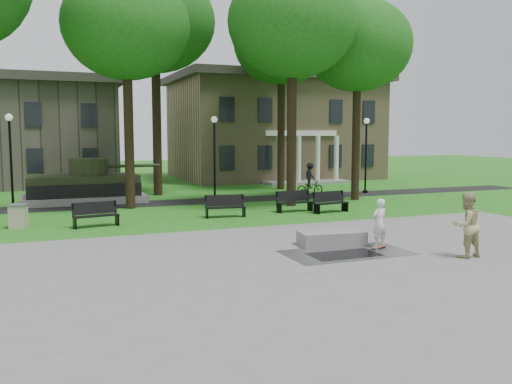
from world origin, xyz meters
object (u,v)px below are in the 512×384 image
Objects in this scene: concrete_block at (332,238)px; cyclist at (310,181)px; park_bench_0 at (96,214)px; trash_bin at (18,216)px; skateboarder at (379,223)px; friend_watching at (466,225)px.

cyclist is (6.39, 14.02, 0.56)m from concrete_block.
park_bench_0 is (-7.05, 6.76, 0.28)m from concrete_block.
cyclist is at bearing 18.86° from park_bench_0.
concrete_block is at bearing -37.22° from trash_bin.
cyclist is (5.13, 14.92, -0.01)m from skateboarder.
skateboarder reaches higher than trash_bin.
cyclist is at bearing 65.49° from concrete_block.
friend_watching reaches higher than cyclist.
skateboarder is at bearing -37.02° from trash_bin.
trash_bin is at bearing -42.55° from friend_watching.
friend_watching is at bearing -47.85° from concrete_block.
skateboarder is at bearing 161.27° from cyclist.
friend_watching is 17.52m from cyclist.
skateboarder is at bearing -35.46° from concrete_block.
skateboarder is 15.78m from cyclist.
skateboarder is (1.27, -0.90, 0.58)m from concrete_block.
skateboarder reaches higher than concrete_block.
cyclist is at bearing 21.52° from trash_bin.
friend_watching reaches higher than park_bench_0.
friend_watching is 1.00× the size of cyclist.
concrete_block is 1.66m from skateboarder.
cyclist reaches higher than skateboarder.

